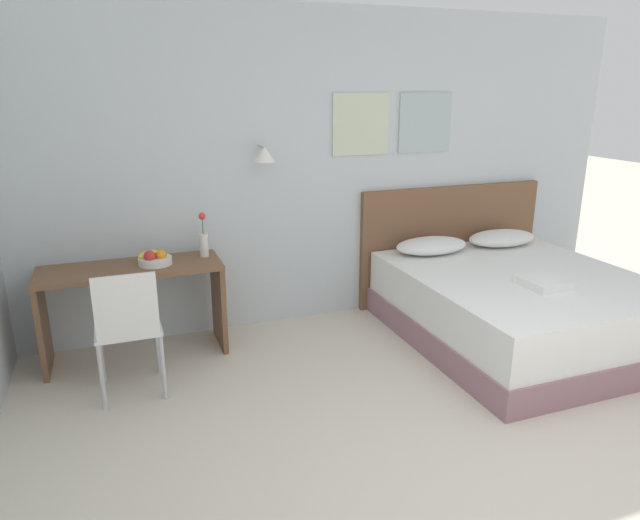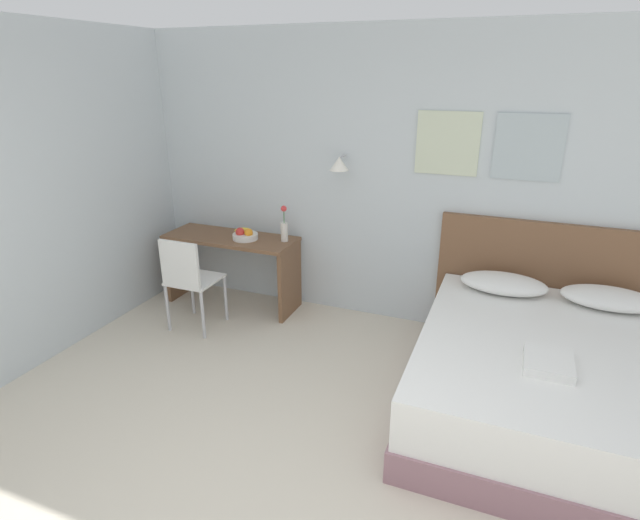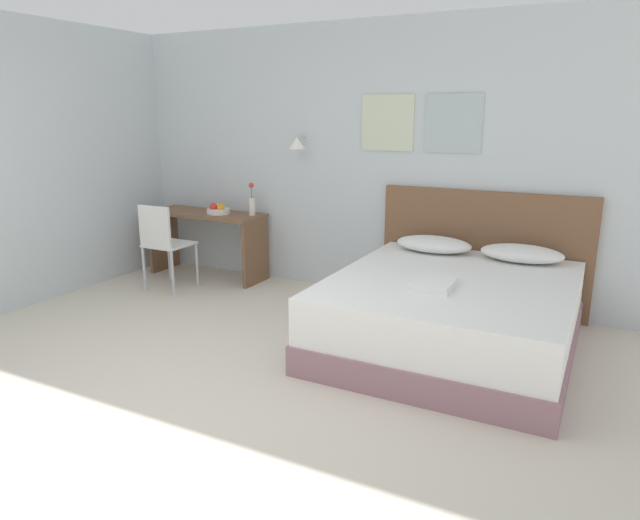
# 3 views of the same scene
# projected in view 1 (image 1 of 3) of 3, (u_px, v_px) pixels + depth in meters

# --- Properties ---
(wall_back) EXTENTS (5.86, 0.31, 2.65)m
(wall_back) POSITION_uv_depth(u_px,v_px,m) (322.00, 169.00, 4.91)
(wall_back) COLOR silver
(wall_back) RESTS_ON ground_plane
(bed) EXTENTS (1.78, 2.03, 0.57)m
(bed) POSITION_uv_depth(u_px,v_px,m) (519.00, 307.00, 4.66)
(bed) COLOR gray
(bed) RESTS_ON ground_plane
(headboard) EXTENTS (1.90, 0.06, 1.11)m
(headboard) POSITION_uv_depth(u_px,v_px,m) (450.00, 243.00, 5.52)
(headboard) COLOR brown
(headboard) RESTS_ON ground_plane
(pillow_left) EXTENTS (0.68, 0.39, 0.14)m
(pillow_left) POSITION_uv_depth(u_px,v_px,m) (431.00, 246.00, 5.12)
(pillow_left) COLOR white
(pillow_left) RESTS_ON bed
(pillow_right) EXTENTS (0.68, 0.39, 0.14)m
(pillow_right) POSITION_uv_depth(u_px,v_px,m) (502.00, 238.00, 5.38)
(pillow_right) COLOR white
(pillow_right) RESTS_ON bed
(folded_towel_near_foot) EXTENTS (0.28, 0.33, 0.06)m
(folded_towel_near_foot) POSITION_uv_depth(u_px,v_px,m) (543.00, 283.00, 4.28)
(folded_towel_near_foot) COLOR white
(folded_towel_near_foot) RESTS_ON bed
(desk) EXTENTS (1.32, 0.50, 0.73)m
(desk) POSITION_uv_depth(u_px,v_px,m) (133.00, 293.00, 4.30)
(desk) COLOR brown
(desk) RESTS_ON ground_plane
(desk_chair) EXTENTS (0.42, 0.42, 0.90)m
(desk_chair) POSITION_uv_depth(u_px,v_px,m) (128.00, 323.00, 3.70)
(desk_chair) COLOR white
(desk_chair) RESTS_ON ground_plane
(fruit_bowl) EXTENTS (0.25, 0.25, 0.12)m
(fruit_bowl) POSITION_uv_depth(u_px,v_px,m) (154.00, 259.00, 4.27)
(fruit_bowl) COLOR silver
(fruit_bowl) RESTS_ON desk
(flower_vase) EXTENTS (0.07, 0.07, 0.35)m
(flower_vase) POSITION_uv_depth(u_px,v_px,m) (204.00, 240.00, 4.45)
(flower_vase) COLOR silver
(flower_vase) RESTS_ON desk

